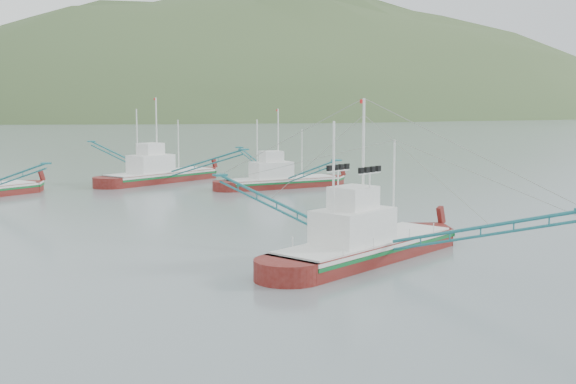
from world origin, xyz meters
TOP-DOWN VIEW (x-y plane):
  - ground at (0.00, 0.00)m, footprint 1200.00×1200.00m
  - main_boat at (1.00, -1.34)m, footprint 14.04×23.87m
  - bg_boat_far at (4.57, 44.05)m, footprint 14.54×24.58m
  - bg_boat_right at (13.96, 32.53)m, footprint 12.46×22.41m
  - headland_right at (240.00, 430.00)m, footprint 684.00×432.00m

SIDE VIEW (x-z plane):
  - ground at x=0.00m, z-range 0.00..0.00m
  - headland_right at x=240.00m, z-range -153.00..153.00m
  - bg_boat_right at x=13.96m, z-range -3.29..5.78m
  - main_boat at x=1.00m, z-range -3.01..6.96m
  - bg_boat_far at x=4.57m, z-range -3.11..7.27m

